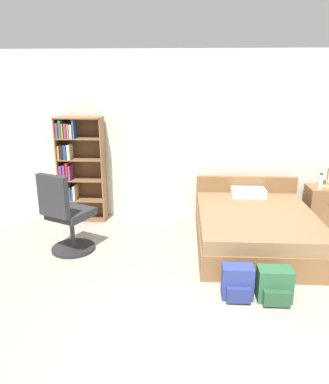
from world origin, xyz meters
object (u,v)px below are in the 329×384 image
(nightstand, at_px, (323,206))
(backpack_green, at_px, (274,285))
(bed, at_px, (255,227))
(backpack_blue, at_px, (237,283))
(water_bottle, at_px, (321,182))
(office_chair, at_px, (66,217))
(bookshelf, at_px, (76,169))

(nightstand, relative_size, backpack_green, 1.76)
(bed, distance_m, backpack_blue, 1.38)
(water_bottle, xyz_separation_m, backpack_blue, (-1.44, -1.98, -0.56))
(bed, xyz_separation_m, nightstand, (1.17, 0.76, 0.06))
(office_chair, xyz_separation_m, water_bottle, (3.50, 1.03, 0.24))
(nightstand, xyz_separation_m, water_bottle, (-0.12, -0.10, 0.42))
(bed, relative_size, nightstand, 3.16)
(bookshelf, bearing_deg, bed, -17.75)
(bookshelf, height_order, office_chair, bookshelf)
(bed, xyz_separation_m, office_chair, (-2.46, -0.37, 0.24))
(bookshelf, height_order, water_bottle, bookshelf)
(backpack_green, relative_size, backpack_blue, 0.99)
(nightstand, relative_size, water_bottle, 2.56)
(office_chair, relative_size, backpack_green, 3.11)
(backpack_blue, bearing_deg, backpack_green, -3.67)
(bookshelf, height_order, backpack_blue, bookshelf)
(bookshelf, distance_m, nightstand, 3.85)
(bed, bearing_deg, water_bottle, 32.31)
(water_bottle, bearing_deg, bed, -147.69)
(nightstand, distance_m, water_bottle, 0.45)
(water_bottle, bearing_deg, nightstand, 39.86)
(backpack_green, bearing_deg, backpack_blue, 176.33)
(bookshelf, bearing_deg, backpack_blue, -43.90)
(bookshelf, bearing_deg, office_chair, -81.12)
(bed, bearing_deg, bookshelf, 162.25)
(bookshelf, bearing_deg, nightstand, -1.28)
(water_bottle, bearing_deg, backpack_blue, -126.13)
(bed, bearing_deg, office_chair, -171.38)
(office_chair, distance_m, backpack_green, 2.64)
(bed, distance_m, nightstand, 1.39)
(water_bottle, bearing_deg, backpack_green, -118.18)
(water_bottle, height_order, backpack_blue, water_bottle)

